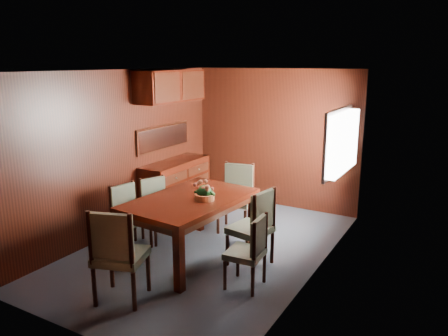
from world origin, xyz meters
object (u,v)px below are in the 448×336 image
Objects in this scene: chair_left_near at (128,213)px; flower_centerpiece at (204,190)px; chair_head at (117,251)px; dining_table at (190,206)px; sideboard at (176,187)px; chair_right_near at (251,248)px.

flower_centerpiece reaches higher than chair_left_near.
dining_table is at bearing 70.14° from chair_head.
dining_table is 0.32m from flower_centerpiece.
sideboard is 1.62× the size of chair_right_near.
chair_right_near is 3.18× the size of flower_centerpiece.
chair_head is (-0.02, -1.33, -0.10)m from dining_table.
chair_left_near is 1.21m from flower_centerpiece.
chair_left_near is 1.96m from chair_right_near.
dining_table is at bearing -47.71° from sideboard.
flower_centerpiece reaches higher than sideboard.
sideboard is 1.56× the size of chair_left_near.
chair_right_near is 1.45m from chair_head.
dining_table is 2.10× the size of chair_right_near.
chair_left_near reaches higher than dining_table.
sideboard is 1.77m from dining_table.
chair_left_near is at bearing -169.78° from flower_centerpiece.
sideboard is at bearing 136.98° from dining_table.
sideboard is 1.95m from flower_centerpiece.
sideboard is 0.77× the size of dining_table.
sideboard reaches higher than chair_left_near.
sideboard is 5.16× the size of flower_centerpiece.
flower_centerpiece is at bearing 110.91° from chair_left_near.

